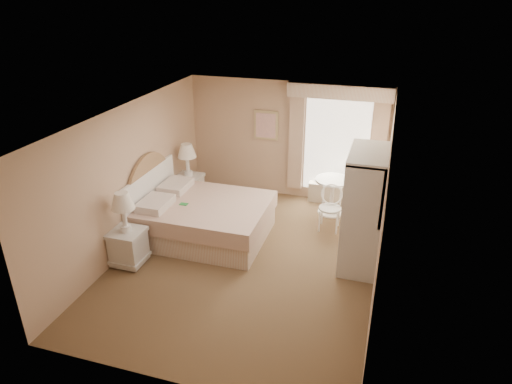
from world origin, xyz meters
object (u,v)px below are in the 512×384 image
(bed, at_px, (198,217))
(round_table, at_px, (332,191))
(cafe_chair, at_px, (331,204))
(nightstand_near, at_px, (127,238))
(armoire, at_px, (363,219))
(nightstand_far, at_px, (189,182))

(bed, bearing_deg, round_table, 36.10)
(round_table, distance_m, cafe_chair, 0.63)
(bed, bearing_deg, cafe_chair, 23.56)
(nightstand_near, height_order, cafe_chair, nightstand_near)
(bed, relative_size, nightstand_near, 1.81)
(nightstand_near, bearing_deg, round_table, 43.74)
(bed, bearing_deg, armoire, -0.54)
(bed, distance_m, round_table, 2.74)
(cafe_chair, bearing_deg, nightstand_far, 175.43)
(armoire, bearing_deg, nightstand_far, 161.38)
(nightstand_far, xyz_separation_m, cafe_chair, (3.00, -0.21, 0.01))
(bed, xyz_separation_m, cafe_chair, (2.27, 0.99, 0.12))
(bed, distance_m, nightstand_far, 1.41)
(nightstand_near, bearing_deg, cafe_chair, 36.15)
(nightstand_near, xyz_separation_m, round_table, (2.94, 2.82, 0.02))
(cafe_chair, xyz_separation_m, armoire, (0.65, -1.02, 0.31))
(round_table, distance_m, armoire, 1.82)
(round_table, height_order, armoire, armoire)
(nightstand_near, xyz_separation_m, nightstand_far, (0.00, 2.41, 0.01))
(cafe_chair, bearing_deg, round_table, 94.79)
(nightstand_near, relative_size, round_table, 1.71)
(bed, relative_size, cafe_chair, 2.66)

